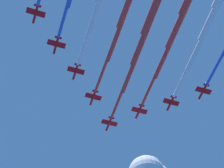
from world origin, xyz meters
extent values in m
cylinder|color=red|center=(-22.90, -3.64, 199.71)|extent=(8.70, 4.74, 1.18)
cone|color=white|center=(-27.52, -5.69, 199.71)|extent=(1.65, 1.56, 1.13)
cylinder|color=black|center=(-18.57, -1.70, 199.71)|extent=(0.91, 1.06, 0.89)
ellipsoid|color=black|center=(-24.70, -4.48, 200.17)|extent=(2.07, 1.51, 0.74)
cube|color=red|center=(-22.41, -3.41, 199.66)|extent=(5.88, 8.76, 0.81)
cube|color=white|center=(-20.85, -6.92, 199.42)|extent=(2.39, 1.58, 0.16)
cube|color=white|center=(-23.97, 0.09, 200.04)|extent=(2.39, 1.58, 0.16)
cube|color=red|center=(-19.45, -2.10, 199.71)|extent=(2.31, 3.37, 0.36)
cube|color=white|center=(-19.42, -2.17, 200.65)|extent=(1.39, 0.82, 1.90)
cylinder|color=red|center=(-11.08, 1.63, 199.71)|extent=(17.20, 8.77, 1.51)
cylinder|color=red|center=(3.22, 8.33, 199.73)|extent=(17.51, 9.46, 2.26)
cylinder|color=red|center=(17.81, 14.38, 199.70)|extent=(17.81, 10.14, 3.02)
cylinder|color=red|center=(32.42, 20.40, 199.66)|extent=(18.12, 10.83, 3.77)
cylinder|color=red|center=(-7.58, -10.29, 201.31)|extent=(8.69, 4.81, 1.19)
cone|color=white|center=(-12.18, -12.38, 201.31)|extent=(1.65, 1.57, 1.13)
cylinder|color=black|center=(-3.26, -8.32, 201.31)|extent=(0.92, 1.06, 0.89)
ellipsoid|color=black|center=(-9.37, -11.14, 201.78)|extent=(2.07, 1.53, 0.74)
cube|color=red|center=(-7.09, -10.06, 201.26)|extent=(5.93, 8.75, 0.86)
cube|color=white|center=(-5.51, -13.56, 201.00)|extent=(2.39, 1.59, 0.16)
cube|color=white|center=(-8.68, -6.57, 201.66)|extent=(2.39, 1.59, 0.16)
cube|color=red|center=(-4.14, -8.72, 201.31)|extent=(2.32, 3.37, 0.37)
cube|color=white|center=(-4.11, -8.80, 202.26)|extent=(1.39, 0.84, 1.90)
cylinder|color=red|center=(5.00, -4.57, 201.31)|extent=(18.99, 9.72, 1.51)
cylinder|color=red|center=(20.85, 2.96, 201.34)|extent=(19.31, 10.41, 2.27)
cylinder|color=red|center=(36.99, 9.84, 201.30)|extent=(19.62, 11.10, 3.03)
cylinder|color=red|center=(-17.90, 12.30, 201.41)|extent=(8.69, 4.83, 1.20)
cone|color=white|center=(-22.49, 10.20, 201.41)|extent=(1.66, 1.58, 1.14)
cylinder|color=black|center=(-13.58, 14.27, 201.41)|extent=(0.92, 1.07, 0.90)
ellipsoid|color=black|center=(-19.68, 11.43, 201.88)|extent=(2.07, 1.54, 0.75)
cube|color=red|center=(-17.41, 12.53, 201.36)|extent=(5.93, 8.74, 0.98)
cube|color=white|center=(-15.82, 9.03, 201.05)|extent=(2.39, 1.60, 0.17)
cube|color=white|center=(-19.00, 16.00, 201.82)|extent=(2.39, 1.60, 0.17)
cube|color=red|center=(-14.46, 13.87, 201.41)|extent=(2.33, 3.36, 0.42)
cube|color=white|center=(-14.42, 13.78, 202.36)|extent=(1.40, 0.86, 1.90)
cylinder|color=red|center=(-5.74, 17.84, 201.41)|extent=(18.02, 9.33, 1.53)
cylinder|color=red|center=(9.25, 25.01, 201.44)|extent=(18.34, 10.03, 2.30)
cylinder|color=red|center=(24.54, 31.54, 201.40)|extent=(18.66, 10.72, 3.07)
cylinder|color=red|center=(7.74, -16.94, 201.01)|extent=(8.71, 4.72, 1.19)
cone|color=white|center=(3.12, -18.98, 201.01)|extent=(1.64, 1.56, 1.13)
cylinder|color=black|center=(12.08, -15.02, 201.01)|extent=(0.91, 1.06, 0.89)
ellipsoid|color=black|center=(5.94, -17.77, 201.48)|extent=(2.07, 1.51, 0.74)
cube|color=red|center=(8.23, -16.72, 200.96)|extent=(5.86, 8.76, 0.83)
cube|color=white|center=(9.78, -20.23, 200.72)|extent=(2.39, 1.58, 0.16)
cube|color=white|center=(6.68, -13.21, 201.35)|extent=(2.39, 1.58, 0.16)
cube|color=red|center=(11.19, -15.41, 201.01)|extent=(2.30, 3.37, 0.36)
cube|color=white|center=(11.22, -15.48, 201.96)|extent=(1.39, 0.82, 1.90)
cylinder|color=white|center=(19.58, -11.70, 201.01)|extent=(17.23, 8.73, 1.51)
cylinder|color=white|center=(33.91, -5.04, 201.04)|extent=(17.54, 9.42, 2.26)
cylinder|color=red|center=(-12.89, 28.23, 198.90)|extent=(8.71, 4.70, 1.17)
cone|color=white|center=(-17.51, 26.19, 198.90)|extent=(1.64, 1.54, 1.11)
cylinder|color=black|center=(-8.55, 30.15, 198.90)|extent=(0.90, 1.05, 0.88)
ellipsoid|color=black|center=(-14.69, 27.40, 199.36)|extent=(2.06, 1.50, 0.73)
cube|color=red|center=(-12.40, 28.45, 198.85)|extent=(5.86, 8.77, 0.70)
cube|color=white|center=(-10.85, 24.93, 198.66)|extent=(2.39, 1.57, 0.15)
cube|color=white|center=(-13.95, 31.96, 199.17)|extent=(2.39, 1.57, 0.15)
cube|color=red|center=(-9.43, 29.76, 198.90)|extent=(2.30, 3.37, 0.31)
cube|color=white|center=(-9.41, 29.70, 199.85)|extent=(1.38, 0.79, 1.90)
cylinder|color=white|center=(-1.14, 33.42, 198.90)|extent=(17.01, 8.60, 1.49)
cylinder|color=white|center=(13.01, 39.98, 198.92)|extent=(17.31, 9.28, 2.24)
cylinder|color=white|center=(27.44, 45.90, 198.89)|extent=(17.61, 9.96, 2.98)
cylinder|color=red|center=(23.06, -23.59, 198.49)|extent=(8.72, 4.71, 1.19)
cone|color=white|center=(18.43, -25.62, 198.49)|extent=(1.65, 1.56, 1.13)
cylinder|color=black|center=(27.40, -21.68, 198.49)|extent=(0.91, 1.06, 0.89)
ellipsoid|color=black|center=(21.26, -24.42, 198.96)|extent=(2.07, 1.51, 0.74)
cube|color=red|center=(23.55, -23.37, 198.44)|extent=(5.85, 8.76, 0.87)
cube|color=white|center=(25.09, -26.88, 198.18)|extent=(2.39, 1.57, 0.16)
cube|color=white|center=(22.01, -19.86, 198.85)|extent=(2.39, 1.57, 0.16)
cube|color=red|center=(26.52, -22.07, 198.49)|extent=(2.29, 3.37, 0.38)
cube|color=white|center=(26.55, -22.14, 199.44)|extent=(1.40, 0.82, 1.90)
cylinder|color=blue|center=(34.29, -18.65, 198.49)|extent=(15.81, 8.07, 1.52)
cylinder|color=red|center=(-7.89, 44.16, 199.26)|extent=(8.69, 4.84, 1.21)
cone|color=white|center=(-12.48, 42.07, 199.26)|extent=(1.66, 1.59, 1.15)
cylinder|color=black|center=(-3.57, 46.14, 199.26)|extent=(0.92, 1.08, 0.91)
ellipsoid|color=black|center=(-9.67, 43.30, 199.72)|extent=(2.07, 1.54, 0.76)
cube|color=red|center=(-7.40, 44.39, 199.21)|extent=(5.93, 8.73, 1.03)
cube|color=white|center=(-5.80, 40.91, 198.87)|extent=(2.39, 1.60, 0.17)
cube|color=white|center=(-8.98, 47.87, 199.69)|extent=(2.39, 1.60, 0.17)
cube|color=red|center=(-4.45, 45.74, 199.26)|extent=(2.33, 3.36, 0.44)
cube|color=white|center=(-4.41, 45.64, 200.20)|extent=(1.41, 0.87, 1.90)
cylinder|color=blue|center=(4.27, 49.72, 199.26)|extent=(18.03, 9.35, 1.54)
cylinder|color=red|center=(38.38, -30.24, 198.54)|extent=(8.68, 4.82, 1.20)
cone|color=white|center=(33.78, -32.34, 198.54)|extent=(1.65, 1.57, 1.14)
cylinder|color=black|center=(42.70, -28.27, 198.54)|extent=(0.92, 1.07, 0.90)
ellipsoid|color=black|center=(36.59, -31.10, 199.00)|extent=(2.07, 1.53, 0.75)
cube|color=red|center=(38.86, -30.01, 198.49)|extent=(5.93, 8.74, 0.92)
cube|color=white|center=(40.46, -33.51, 198.20)|extent=(2.39, 1.60, 0.16)
cube|color=white|center=(37.28, -26.53, 198.92)|extent=(2.39, 1.60, 0.16)
cube|color=red|center=(41.81, -28.67, 198.54)|extent=(2.33, 3.36, 0.40)
cube|color=white|center=(41.85, -28.75, 199.48)|extent=(1.40, 0.85, 1.90)
camera|label=1|loc=(81.07, 7.38, 43.88)|focal=57.91mm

